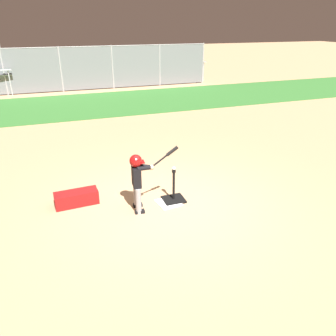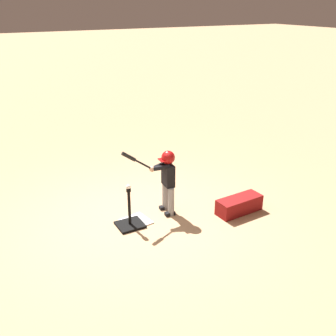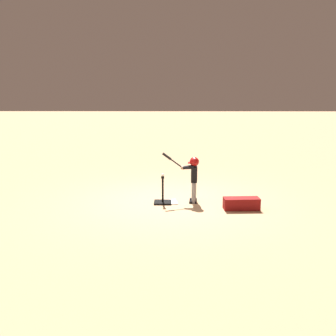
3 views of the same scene
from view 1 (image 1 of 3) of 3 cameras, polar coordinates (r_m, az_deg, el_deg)
name	(u,v)px [view 1 (image 1 of 3)]	position (r m, az deg, el deg)	size (l,w,h in m)	color
ground_plane	(169,205)	(6.58, 0.14, -6.44)	(90.00, 90.00, 0.00)	tan
grass_outfield_strip	(99,104)	(15.04, -11.93, 10.89)	(56.00, 4.85, 0.02)	#33702D
backstop_fence	(87,67)	(18.16, -13.90, 16.64)	(13.22, 0.08, 2.21)	#9E9EA3
home_plate	(168,203)	(6.64, 0.08, -6.03)	(0.44, 0.44, 0.02)	white
batting_tee	(174,196)	(6.69, 0.98, -4.96)	(0.43, 0.39, 0.68)	black
batter_child	(138,176)	(6.10, -5.22, -1.32)	(0.92, 0.37, 1.26)	gray
baseball	(174,168)	(6.41, 1.02, -0.06)	(0.07, 0.07, 0.07)	white
bleachers_far_right	(92,73)	(20.08, -13.07, 15.74)	(3.24, 2.27, 1.19)	#ADAFB7
bleachers_left_center	(173,71)	(20.91, 0.80, 16.62)	(3.55, 2.84, 1.17)	#ADAFB7
equipment_bag	(77,198)	(6.78, -15.64, -5.07)	(0.84, 0.32, 0.28)	maroon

